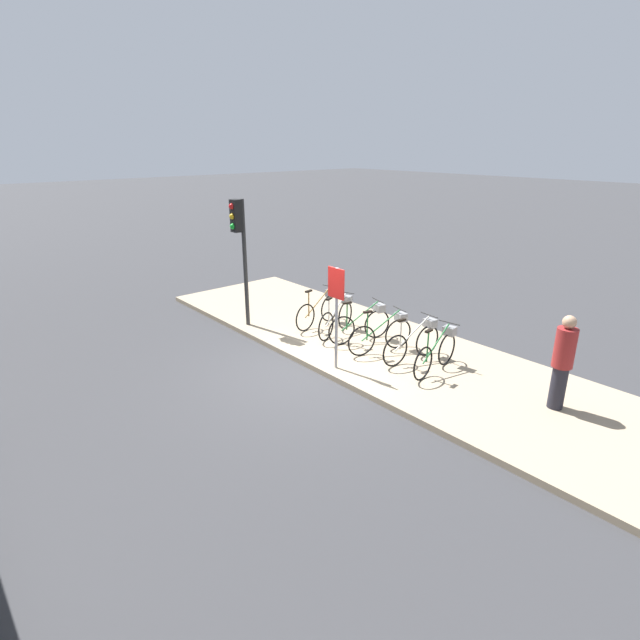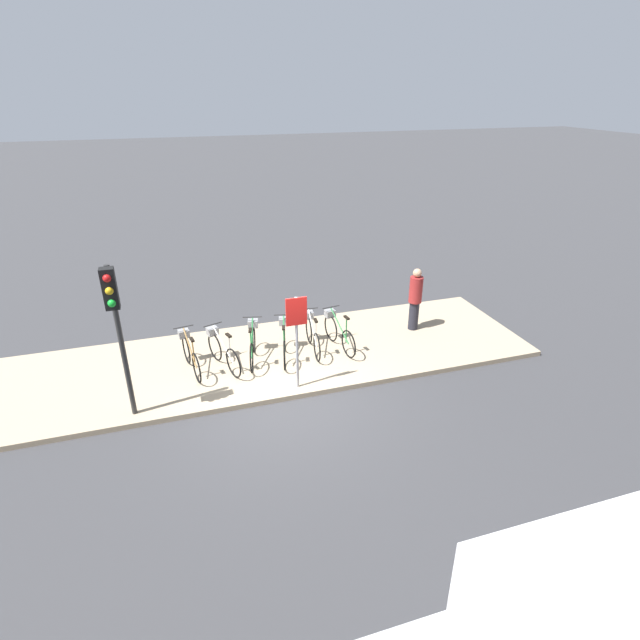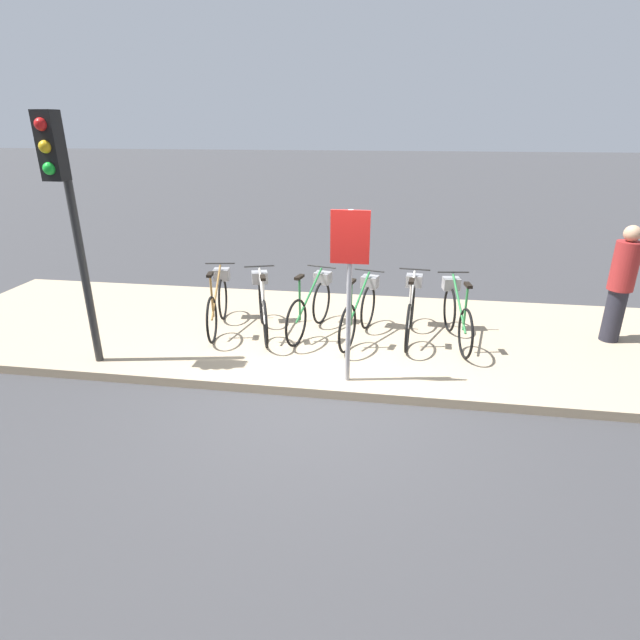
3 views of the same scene
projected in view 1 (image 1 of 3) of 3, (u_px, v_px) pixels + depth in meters
ground_plane at (314, 372)px, 10.31m from camera, size 120.00×120.00×0.00m
sidewalk at (375, 347)px, 11.40m from camera, size 12.87×3.64×0.12m
parked_bicycle_0 at (320, 308)px, 12.46m from camera, size 0.46×1.62×1.00m
parked_bicycle_1 at (338, 316)px, 11.92m from camera, size 0.65×1.56×1.00m
parked_bicycle_2 at (363, 323)px, 11.46m from camera, size 0.55×1.59×1.00m
parked_bicycle_3 at (384, 332)px, 10.87m from camera, size 0.55×1.59×1.00m
parked_bicycle_4 at (415, 340)px, 10.45m from camera, size 0.46×1.63×1.00m
parked_bicycle_5 at (438, 350)px, 9.94m from camera, size 0.46×1.62×1.00m
pedestrian at (563, 360)px, 8.40m from camera, size 0.34×0.34×1.69m
traffic_light at (239, 236)px, 11.81m from camera, size 0.24×0.40×3.11m
sign_post at (336, 301)px, 9.73m from camera, size 0.44×0.07×2.09m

